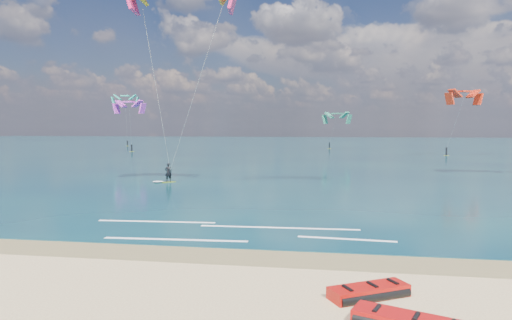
# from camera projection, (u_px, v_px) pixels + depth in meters

# --- Properties ---
(ground) EXTENTS (320.00, 320.00, 0.00)m
(ground) POSITION_uv_depth(u_px,v_px,m) (288.00, 169.00, 54.47)
(ground) COLOR tan
(ground) RESTS_ON ground
(wet_sand_strip) EXTENTS (320.00, 2.40, 0.01)m
(wet_sand_strip) POSITION_uv_depth(u_px,v_px,m) (207.00, 255.00, 18.03)
(wet_sand_strip) COLOR brown
(wet_sand_strip) RESTS_ON ground
(sea) EXTENTS (320.00, 200.00, 0.04)m
(sea) POSITION_uv_depth(u_px,v_px,m) (310.00, 146.00, 117.50)
(sea) COLOR #0B2A3D
(sea) RESTS_ON ground
(packed_kite_left) EXTENTS (2.89, 2.33, 0.42)m
(packed_kite_left) POSITION_uv_depth(u_px,v_px,m) (369.00, 297.00, 13.55)
(packed_kite_left) COLOR #BA0F09
(packed_kite_left) RESTS_ON ground
(kitesurfer_main) EXTENTS (10.52, 8.30, 17.41)m
(kitesurfer_main) POSITION_uv_depth(u_px,v_px,m) (175.00, 80.00, 37.05)
(kitesurfer_main) COLOR #A7CD18
(kitesurfer_main) RESTS_ON sea
(shoreline_foam) EXTENTS (15.17, 4.14, 0.01)m
(shoreline_foam) POSITION_uv_depth(u_px,v_px,m) (231.00, 231.00, 22.04)
(shoreline_foam) COLOR white
(shoreline_foam) RESTS_ON ground
(distant_kites) EXTENTS (77.56, 30.79, 12.59)m
(distant_kites) POSITION_uv_depth(u_px,v_px,m) (240.00, 126.00, 93.75)
(distant_kites) COLOR #2AB89C
(distant_kites) RESTS_ON ground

